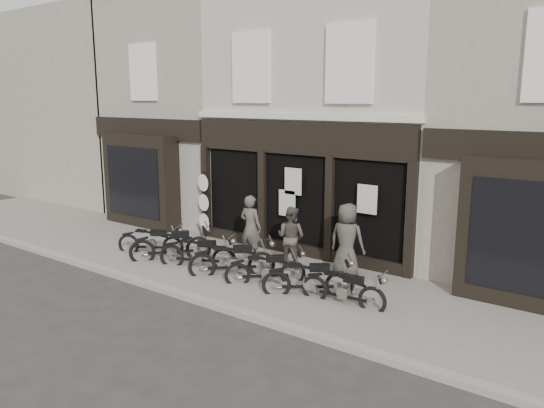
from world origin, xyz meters
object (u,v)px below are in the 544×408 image
Objects in this scene: man_left at (251,227)px; man_right at (347,240)px; motorcycle_3 at (233,263)px; motorcycle_5 at (309,282)px; motorcycle_0 at (151,244)px; motorcycle_4 at (266,272)px; motorcycle_2 at (199,256)px; advert_sign_post at (204,208)px; motorcycle_6 at (344,292)px; man_centre at (291,237)px; motorcycle_1 at (172,248)px.

man_right is (2.81, 0.36, 0.02)m from man_left.
motorcycle_3 reaches higher than motorcycle_5.
motorcycle_0 reaches higher than motorcycle_4.
motorcycle_3 is (1.16, 0.06, 0.01)m from motorcycle_2.
advert_sign_post is (-4.16, 2.19, 0.72)m from motorcycle_4.
motorcycle_0 reaches higher than motorcycle_6.
motorcycle_2 is 1.23× the size of man_centre.
motorcycle_1 is at bearing 174.66° from motorcycle_6.
man_centre is at bearing 144.28° from motorcycle_6.
motorcycle_5 is at bearing -45.90° from motorcycle_4.
motorcycle_1 is 2.29m from man_left.
advert_sign_post is at bearing 61.26° from motorcycle_1.
man_right is (5.55, 1.58, 0.67)m from motorcycle_0.
advert_sign_post is (-3.13, 2.24, 0.67)m from motorcycle_3.
man_centre is at bearing -179.09° from man_left.
motorcycle_1 is at bearing 20.34° from man_centre.
motorcycle_4 is 0.88× the size of man_left.
motorcycle_4 is 1.46m from man_centre.
motorcycle_2 is 4.38m from motorcycle_6.
motorcycle_4 is at bearing 136.76° from man_left.
motorcycle_5 is (5.49, -0.08, 0.02)m from motorcycle_0.
motorcycle_3 reaches higher than motorcycle_4.
man_centre is (4.02, 1.32, 0.56)m from motorcycle_0.
motorcycle_5 is 3.11m from man_left.
advert_sign_post reaches higher than motorcycle_6.
man_right reaches higher than motorcycle_3.
motorcycle_3 is at bearing -49.99° from motorcycle_1.
motorcycle_2 is 3.46m from motorcycle_5.
motorcycle_4 is at bearing -26.42° from motorcycle_0.
man_right is (3.51, 1.71, 0.64)m from motorcycle_2.
motorcycle_5 is 0.91× the size of motorcycle_6.
man_left is (0.70, 1.35, 0.62)m from motorcycle_2.
motorcycle_1 is at bearing 32.16° from man_left.
man_right is 5.52m from advert_sign_post.
motorcycle_4 is at bearing 141.36° from motorcycle_5.
motorcycle_0 is 1.02× the size of motorcycle_5.
motorcycle_1 reaches higher than motorcycle_0.
advert_sign_post is at bearing 62.22° from motorcycle_0.
man_left is at bearing 0.50° from man_centre.
motorcycle_2 is 3.96m from man_right.
man_centre is at bearing 16.26° from motorcycle_3.
motorcycle_1 reaches higher than motorcycle_6.
motorcycle_0 is 3.06m from man_left.
motorcycle_1 is (0.93, -0.07, 0.05)m from motorcycle_0.
motorcycle_1 is 2.50m from advert_sign_post.
motorcycle_0 is at bearing -80.36° from advert_sign_post.
motorcycle_0 is at bearing 125.77° from motorcycle_1.
advert_sign_post is at bearing 109.15° from motorcycle_4.
advert_sign_post is at bearing -16.03° from man_centre.
advert_sign_post is at bearing 121.68° from motorcycle_5.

